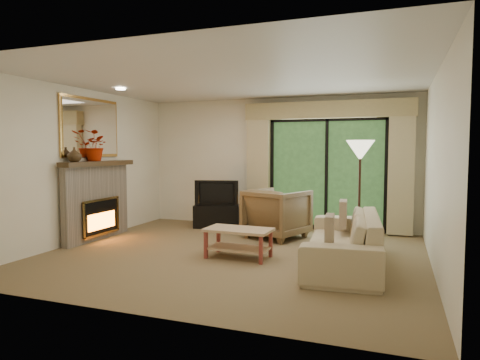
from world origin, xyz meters
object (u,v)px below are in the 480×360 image
(coffee_table, at_px, (238,243))
(armchair, at_px, (277,213))
(media_console, at_px, (217,216))
(sofa, at_px, (343,239))

(coffee_table, bearing_deg, armchair, 86.49)
(armchair, xyz_separation_m, coffee_table, (-0.15, -1.56, -0.22))
(media_console, bearing_deg, coffee_table, -73.27)
(media_console, relative_size, coffee_table, 0.96)
(armchair, height_order, sofa, armchair)
(media_console, distance_m, coffee_table, 2.44)
(media_console, height_order, coffee_table, media_console)
(armchair, bearing_deg, coffee_table, 105.64)
(media_console, xyz_separation_m, coffee_table, (1.24, -2.10, -0.01))
(media_console, bearing_deg, armchair, -35.09)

